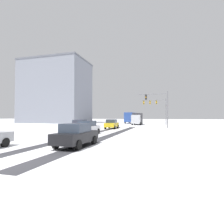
{
  "coord_description": "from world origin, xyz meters",
  "views": [
    {
      "loc": [
        7.24,
        -6.61,
        2.09
      ],
      "look_at": [
        0.0,
        19.44,
        2.8
      ],
      "focal_mm": 28.7,
      "sensor_mm": 36.0,
      "label": 1
    }
  ],
  "objects_px": {
    "car_black_fourth": "(76,135)",
    "box_truck_delivery": "(137,118)",
    "car_red_second": "(80,125)",
    "office_building_far_left_block": "(56,92)",
    "traffic_signal_far_right": "(156,106)",
    "car_yellow_cab_lead": "(112,124)",
    "bus_oncoming": "(131,117)",
    "traffic_signal_near_right": "(159,104)",
    "car_white_third": "(87,128)"
  },
  "relations": [
    {
      "from": "car_black_fourth",
      "to": "box_truck_delivery",
      "type": "height_order",
      "value": "box_truck_delivery"
    },
    {
      "from": "car_red_second",
      "to": "office_building_far_left_block",
      "type": "relative_size",
      "value": 0.19
    },
    {
      "from": "traffic_signal_far_right",
      "to": "car_yellow_cab_lead",
      "type": "distance_m",
      "value": 16.36
    },
    {
      "from": "box_truck_delivery",
      "to": "bus_oncoming",
      "type": "bearing_deg",
      "value": 107.6
    },
    {
      "from": "office_building_far_left_block",
      "to": "car_black_fourth",
      "type": "bearing_deg",
      "value": -55.52
    },
    {
      "from": "car_black_fourth",
      "to": "office_building_far_left_block",
      "type": "relative_size",
      "value": 0.19
    },
    {
      "from": "car_yellow_cab_lead",
      "to": "office_building_far_left_block",
      "type": "relative_size",
      "value": 0.19
    },
    {
      "from": "car_yellow_cab_lead",
      "to": "bus_oncoming",
      "type": "bearing_deg",
      "value": 92.5
    },
    {
      "from": "car_yellow_cab_lead",
      "to": "car_red_second",
      "type": "bearing_deg",
      "value": -120.57
    },
    {
      "from": "car_red_second",
      "to": "traffic_signal_far_right",
      "type": "bearing_deg",
      "value": 61.87
    },
    {
      "from": "car_red_second",
      "to": "office_building_far_left_block",
      "type": "height_order",
      "value": "office_building_far_left_block"
    },
    {
      "from": "traffic_signal_far_right",
      "to": "traffic_signal_near_right",
      "type": "bearing_deg",
      "value": -86.31
    },
    {
      "from": "car_black_fourth",
      "to": "traffic_signal_far_right",
      "type": "bearing_deg",
      "value": 82.05
    },
    {
      "from": "box_truck_delivery",
      "to": "traffic_signal_far_right",
      "type": "bearing_deg",
      "value": -26.88
    },
    {
      "from": "car_yellow_cab_lead",
      "to": "traffic_signal_near_right",
      "type": "bearing_deg",
      "value": 15.02
    },
    {
      "from": "box_truck_delivery",
      "to": "car_white_third",
      "type": "bearing_deg",
      "value": -94.66
    },
    {
      "from": "bus_oncoming",
      "to": "car_white_third",
      "type": "bearing_deg",
      "value": -88.14
    },
    {
      "from": "car_white_third",
      "to": "bus_oncoming",
      "type": "relative_size",
      "value": 0.38
    },
    {
      "from": "car_yellow_cab_lead",
      "to": "office_building_far_left_block",
      "type": "distance_m",
      "value": 37.58
    },
    {
      "from": "car_red_second",
      "to": "bus_oncoming",
      "type": "xyz_separation_m",
      "value": [
        2.15,
        33.26,
        1.18
      ]
    },
    {
      "from": "office_building_far_left_block",
      "to": "box_truck_delivery",
      "type": "bearing_deg",
      "value": -14.74
    },
    {
      "from": "traffic_signal_near_right",
      "to": "car_black_fourth",
      "type": "bearing_deg",
      "value": -104.41
    },
    {
      "from": "car_red_second",
      "to": "car_yellow_cab_lead",
      "type": "bearing_deg",
      "value": 59.43
    },
    {
      "from": "box_truck_delivery",
      "to": "car_black_fourth",
      "type": "bearing_deg",
      "value": -89.39
    },
    {
      "from": "car_red_second",
      "to": "office_building_far_left_block",
      "type": "bearing_deg",
      "value": 128.15
    },
    {
      "from": "traffic_signal_far_right",
      "to": "bus_oncoming",
      "type": "xyz_separation_m",
      "value": [
        -8.44,
        13.46,
        -2.78
      ]
    },
    {
      "from": "traffic_signal_near_right",
      "to": "car_black_fourth",
      "type": "relative_size",
      "value": 1.57
    },
    {
      "from": "traffic_signal_near_right",
      "to": "bus_oncoming",
      "type": "height_order",
      "value": "traffic_signal_near_right"
    },
    {
      "from": "traffic_signal_far_right",
      "to": "car_yellow_cab_lead",
      "type": "height_order",
      "value": "traffic_signal_far_right"
    },
    {
      "from": "traffic_signal_far_right",
      "to": "car_black_fourth",
      "type": "distance_m",
      "value": 33.39
    },
    {
      "from": "car_yellow_cab_lead",
      "to": "car_black_fourth",
      "type": "xyz_separation_m",
      "value": [
        2.65,
        -18.71,
        0.0
      ]
    },
    {
      "from": "car_red_second",
      "to": "box_truck_delivery",
      "type": "xyz_separation_m",
      "value": [
        5.62,
        22.32,
        0.82
      ]
    },
    {
      "from": "car_red_second",
      "to": "box_truck_delivery",
      "type": "height_order",
      "value": "box_truck_delivery"
    },
    {
      "from": "box_truck_delivery",
      "to": "car_yellow_cab_lead",
      "type": "bearing_deg",
      "value": -97.76
    },
    {
      "from": "car_white_third",
      "to": "car_black_fourth",
      "type": "relative_size",
      "value": 1.0
    },
    {
      "from": "car_yellow_cab_lead",
      "to": "bus_oncoming",
      "type": "height_order",
      "value": "bus_oncoming"
    },
    {
      "from": "car_red_second",
      "to": "box_truck_delivery",
      "type": "relative_size",
      "value": 0.56
    },
    {
      "from": "car_yellow_cab_lead",
      "to": "car_white_third",
      "type": "bearing_deg",
      "value": -89.78
    },
    {
      "from": "office_building_far_left_block",
      "to": "bus_oncoming",
      "type": "bearing_deg",
      "value": 7.24
    },
    {
      "from": "car_yellow_cab_lead",
      "to": "car_white_third",
      "type": "xyz_separation_m",
      "value": [
        0.04,
        -10.69,
        0.0
      ]
    },
    {
      "from": "traffic_signal_near_right",
      "to": "car_white_third",
      "type": "height_order",
      "value": "traffic_signal_near_right"
    },
    {
      "from": "car_black_fourth",
      "to": "bus_oncoming",
      "type": "height_order",
      "value": "bus_oncoming"
    },
    {
      "from": "car_yellow_cab_lead",
      "to": "car_white_third",
      "type": "relative_size",
      "value": 1.0
    },
    {
      "from": "bus_oncoming",
      "to": "traffic_signal_near_right",
      "type": "bearing_deg",
      "value": -70.1
    },
    {
      "from": "car_white_third",
      "to": "box_truck_delivery",
      "type": "distance_m",
      "value": 27.44
    },
    {
      "from": "traffic_signal_far_right",
      "to": "car_white_third",
      "type": "bearing_deg",
      "value": -106.16
    },
    {
      "from": "box_truck_delivery",
      "to": "traffic_signal_near_right",
      "type": "bearing_deg",
      "value": -68.41
    },
    {
      "from": "box_truck_delivery",
      "to": "office_building_far_left_block",
      "type": "xyz_separation_m",
      "value": [
        -29.17,
        7.68,
        9.01
      ]
    },
    {
      "from": "bus_oncoming",
      "to": "box_truck_delivery",
      "type": "height_order",
      "value": "bus_oncoming"
    },
    {
      "from": "traffic_signal_near_right",
      "to": "car_yellow_cab_lead",
      "type": "bearing_deg",
      "value": -164.98
    }
  ]
}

